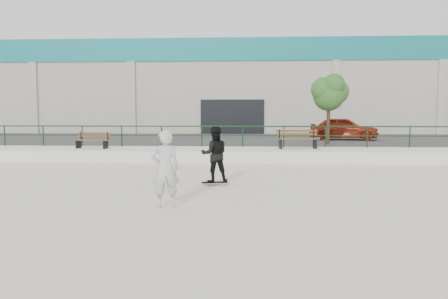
# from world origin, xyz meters

# --- Properties ---
(ground) EXTENTS (120.00, 120.00, 0.00)m
(ground) POSITION_xyz_m (0.00, 0.00, 0.00)
(ground) COLOR beige
(ground) RESTS_ON ground
(ledge) EXTENTS (30.00, 3.00, 0.50)m
(ledge) POSITION_xyz_m (0.00, 9.50, 0.25)
(ledge) COLOR silver
(ledge) RESTS_ON ground
(parking_strip) EXTENTS (60.00, 14.00, 0.50)m
(parking_strip) POSITION_xyz_m (0.00, 18.00, 0.25)
(parking_strip) COLOR #343434
(parking_strip) RESTS_ON ground
(railing) EXTENTS (28.00, 0.06, 1.03)m
(railing) POSITION_xyz_m (-0.00, 10.80, 1.24)
(railing) COLOR #133519
(railing) RESTS_ON ledge
(commercial_building) EXTENTS (44.20, 16.33, 8.00)m
(commercial_building) POSITION_xyz_m (-0.00, 31.99, 4.58)
(commercial_building) COLOR #ADAB9B
(commercial_building) RESTS_ON ground
(bench_left) EXTENTS (1.70, 0.71, 0.76)m
(bench_left) POSITION_xyz_m (-5.99, 9.44, 0.88)
(bench_left) COLOR brown
(bench_left) RESTS_ON ledge
(bench_right) EXTENTS (1.98, 0.76, 0.89)m
(bench_right) POSITION_xyz_m (3.55, 9.82, 0.94)
(bench_right) COLOR brown
(bench_right) RESTS_ON ledge
(tree) EXTENTS (2.08, 1.84, 3.69)m
(tree) POSITION_xyz_m (5.53, 12.89, 3.27)
(tree) COLOR #453722
(tree) RESTS_ON parking_strip
(red_car) EXTENTS (4.36, 2.42, 1.40)m
(red_car) POSITION_xyz_m (7.11, 16.64, 1.20)
(red_car) COLOR maroon
(red_car) RESTS_ON parking_strip
(skateboard) EXTENTS (0.80, 0.36, 0.09)m
(skateboard) POSITION_xyz_m (0.28, 2.41, 0.07)
(skateboard) COLOR black
(skateboard) RESTS_ON ground
(standing_skater) EXTENTS (0.90, 0.76, 1.67)m
(standing_skater) POSITION_xyz_m (0.28, 2.41, 0.93)
(standing_skater) COLOR black
(standing_skater) RESTS_ON skateboard
(seated_skater) EXTENTS (0.74, 0.58, 1.78)m
(seated_skater) POSITION_xyz_m (-0.61, -0.70, 0.89)
(seated_skater) COLOR silver
(seated_skater) RESTS_ON ground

